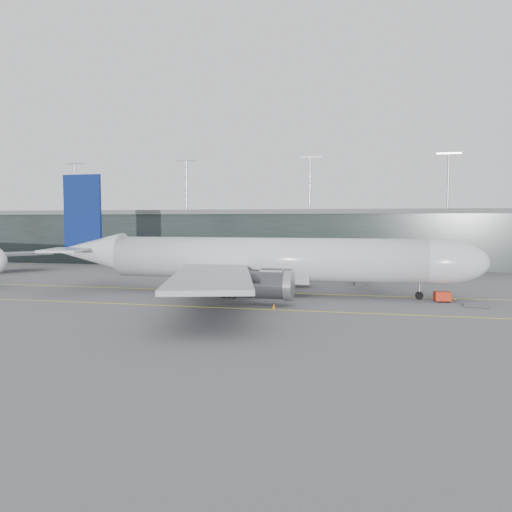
# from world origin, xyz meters

# --- Properties ---
(ground) EXTENTS (320.00, 320.00, 0.00)m
(ground) POSITION_xyz_m (0.00, 0.00, 0.00)
(ground) COLOR #525257
(ground) RESTS_ON ground
(taxiline_a) EXTENTS (160.00, 0.25, 0.02)m
(taxiline_a) POSITION_xyz_m (0.00, -4.00, 0.01)
(taxiline_a) COLOR yellow
(taxiline_a) RESTS_ON ground
(taxiline_b) EXTENTS (160.00, 0.25, 0.02)m
(taxiline_b) POSITION_xyz_m (0.00, -20.00, 0.01)
(taxiline_b) COLOR yellow
(taxiline_b) RESTS_ON ground
(taxiline_lead_main) EXTENTS (0.25, 60.00, 0.02)m
(taxiline_lead_main) POSITION_xyz_m (5.00, 20.00, 0.01)
(taxiline_lead_main) COLOR yellow
(taxiline_lead_main) RESTS_ON ground
(terminal) EXTENTS (240.00, 36.00, 29.00)m
(terminal) POSITION_xyz_m (-0.00, 58.00, 7.62)
(terminal) COLOR black
(terminal) RESTS_ON ground
(main_aircraft) EXTENTS (72.80, 68.61, 20.47)m
(main_aircraft) POSITION_xyz_m (2.96, -5.88, 5.74)
(main_aircraft) COLOR silver
(main_aircraft) RESTS_ON ground
(jet_bridge) EXTENTS (12.76, 43.56, 6.14)m
(jet_bridge) POSITION_xyz_m (16.96, 22.56, 4.60)
(jet_bridge) COLOR #2E2E33
(jet_bridge) RESTS_ON ground
(gse_cart) EXTENTS (2.48, 1.78, 1.57)m
(gse_cart) POSITION_xyz_m (31.20, -8.13, 0.87)
(gse_cart) COLOR red
(gse_cart) RESTS_ON ground
(baggage_dolly) EXTENTS (3.57, 3.00, 0.33)m
(baggage_dolly) POSITION_xyz_m (35.21, -11.22, 0.20)
(baggage_dolly) COLOR #35353A
(baggage_dolly) RESTS_ON ground
(uld_a) EXTENTS (2.58, 2.28, 1.98)m
(uld_a) POSITION_xyz_m (-6.24, 9.34, 1.04)
(uld_a) COLOR #38383D
(uld_a) RESTS_ON ground
(uld_b) EXTENTS (2.34, 2.01, 1.88)m
(uld_b) POSITION_xyz_m (-2.36, 10.39, 0.99)
(uld_b) COLOR #38383D
(uld_b) RESTS_ON ground
(uld_c) EXTENTS (2.64, 2.40, 1.96)m
(uld_c) POSITION_xyz_m (-1.32, 10.84, 1.03)
(uld_c) COLOR #38383D
(uld_c) RESTS_ON ground
(cone_nose) EXTENTS (0.40, 0.40, 0.63)m
(cone_nose) POSITION_xyz_m (33.23, -6.76, 0.32)
(cone_nose) COLOR orange
(cone_nose) RESTS_ON ground
(cone_wing_stbd) EXTENTS (0.47, 0.47, 0.74)m
(cone_wing_stbd) POSITION_xyz_m (7.51, -19.06, 0.37)
(cone_wing_stbd) COLOR orange
(cone_wing_stbd) RESTS_ON ground
(cone_wing_port) EXTENTS (0.45, 0.45, 0.72)m
(cone_wing_port) POSITION_xyz_m (9.47, 10.30, 0.36)
(cone_wing_port) COLOR #EA5E0D
(cone_wing_port) RESTS_ON ground
(cone_tail) EXTENTS (0.47, 0.47, 0.75)m
(cone_tail) POSITION_xyz_m (-10.74, -9.42, 0.38)
(cone_tail) COLOR #E33F0C
(cone_tail) RESTS_ON ground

